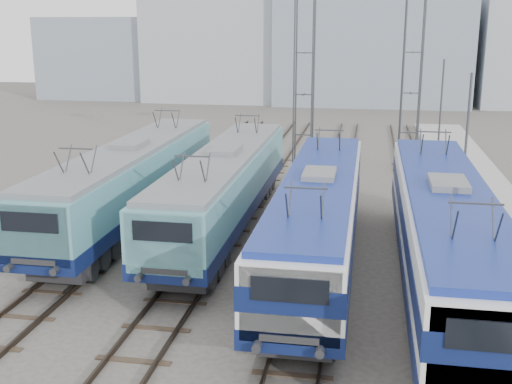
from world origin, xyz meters
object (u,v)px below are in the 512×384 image
Objects in this scene: catenary_tower_east at (412,66)px; mast_rear at (440,114)px; locomotive_center_left at (224,185)px; catenary_tower_west at (304,67)px; mast_mid at (466,147)px; locomotive_center_right at (318,213)px; locomotive_far_right at (446,228)px; locomotive_far_left at (130,178)px.

catenary_tower_east is 1.71× the size of mast_rear.
catenary_tower_east reaches higher than locomotive_center_left.
catenary_tower_west is 12.16m from mast_mid.
mast_rear is (6.35, 20.10, 1.22)m from locomotive_center_right.
locomotive_far_right is at bearing -18.20° from locomotive_center_right.
locomotive_far_right is at bearing -22.20° from locomotive_far_left.
catenary_tower_east is at bearing 58.51° from locomotive_center_left.
catenary_tower_east is at bearing 17.10° from catenary_tower_west.
locomotive_center_left is 11.73m from mast_mid.
locomotive_center_left is 5.90m from locomotive_center_right.
catenary_tower_west is at bearing 137.07° from mast_mid.
locomotive_center_right is at bearing 161.80° from locomotive_far_right.
catenary_tower_west is at bearing -155.06° from mast_rear.
mast_mid is at bearing 21.56° from locomotive_center_left.
catenary_tower_west is at bearing 60.79° from locomotive_far_left.
locomotive_far_right is 2.69× the size of mast_rear.
locomotive_center_left is at bearing -2.73° from locomotive_far_left.
catenary_tower_east is at bearing 46.72° from locomotive_far_left.
locomotive_far_left is at bearing -133.68° from mast_rear.
locomotive_far_left is 2.63× the size of mast_rear.
catenary_tower_west is at bearing 111.00° from locomotive_far_right.
locomotive_far_left is at bearing 177.27° from locomotive_center_left.
mast_mid and mast_rear have the same top height.
catenary_tower_west is at bearing 97.96° from locomotive_center_right.
locomotive_far_left is 1.53× the size of catenary_tower_west.
catenary_tower_east is at bearing -136.40° from mast_rear.
locomotive_center_right is (9.00, -4.03, -0.01)m from locomotive_far_left.
catenary_tower_east is (13.25, 14.07, 4.35)m from locomotive_far_left.
catenary_tower_east is 10.69m from mast_mid.
locomotive_center_right is 10.37m from mast_mid.
locomotive_center_left is 1.49× the size of catenary_tower_east.
locomotive_far_right reaches higher than locomotive_center_left.
mast_mid is at bearing 79.07° from locomotive_far_right.
locomotive_center_left is 2.56× the size of mast_rear.
catenary_tower_east is (4.25, 18.10, 4.36)m from locomotive_center_right.
catenary_tower_west is at bearing -162.90° from catenary_tower_east.
locomotive_far_left is at bearing -165.14° from mast_mid.
catenary_tower_west reaches higher than locomotive_far_left.
locomotive_far_right is 9.82m from mast_mid.
locomotive_center_left is at bearing -121.49° from catenary_tower_east.
locomotive_center_left is at bearing -123.67° from mast_rear.
mast_rear is at bearing 90.00° from mast_mid.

